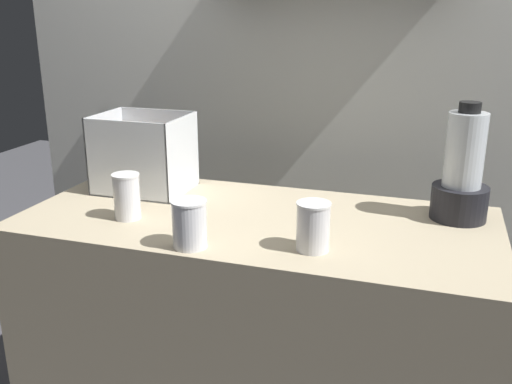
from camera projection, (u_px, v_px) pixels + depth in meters
counter at (256, 349)px, 1.82m from camera, size 1.40×0.64×0.90m
back_wall_unit at (315, 68)px, 2.27m from camera, size 2.60×0.24×2.50m
carrot_display_bin at (145, 167)px, 1.92m from camera, size 0.30×0.24×0.26m
blender_pitcher at (462, 176)px, 1.64m from camera, size 0.16×0.16×0.35m
juice_cup_pomegranate_far_left at (127, 199)px, 1.66m from camera, size 0.08×0.08×0.14m
juice_cup_pomegranate_left at (190, 227)px, 1.46m from camera, size 0.09×0.09×0.13m
juice_cup_pomegranate_middle at (313, 229)px, 1.44m from camera, size 0.09×0.09×0.13m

